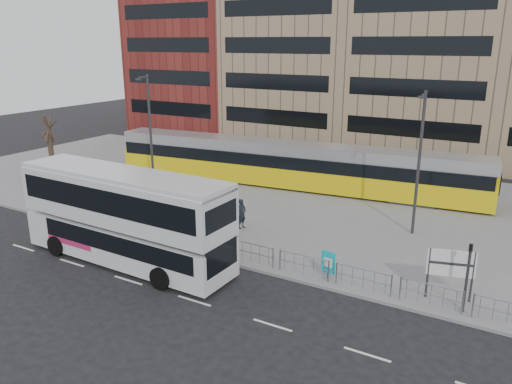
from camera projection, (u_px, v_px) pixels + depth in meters
The scene contains 16 objects.
ground at pixel (209, 259), 26.67m from camera, with size 120.00×120.00×0.00m, color black.
plaza at pixel (304, 199), 36.58m from camera, with size 64.00×24.00×0.15m, color slate.
kerb at pixel (210, 258), 26.69m from camera, with size 64.00×0.25×0.17m, color gray.
building_row at pixel (414, 23), 50.56m from camera, with size 70.40×18.40×31.20m.
pedestrian_barrier at pixel (246, 247), 25.84m from camera, with size 32.07×0.07×1.10m.
road_markings at pixel (177, 295), 22.87m from camera, with size 62.00×0.12×0.01m, color white.
double_decker_bus at pixel (124, 214), 25.64m from camera, with size 12.29×3.35×4.89m.
tram at pixel (290, 165), 39.13m from camera, with size 29.88×5.97×3.51m.
station_sign at pixel (451, 266), 21.78m from camera, with size 1.99×0.64×2.35m.
ad_panel at pixel (328, 263), 23.97m from camera, with size 0.75×0.18×1.41m.
pedestrian at pixel (242, 214), 30.46m from camera, with size 0.68×0.45×1.86m, color black.
traffic_light_west at pixel (182, 211), 27.73m from camera, with size 0.21×0.24×3.10m.
traffic_light_east at pixel (468, 269), 20.66m from camera, with size 0.17×0.20×3.10m.
lamp_post_west at pixel (150, 132), 35.84m from camera, with size 0.45×1.04×8.84m.
lamp_post_east at pixel (419, 159), 28.52m from camera, with size 0.45×1.04×8.44m.
bare_tree at pixel (46, 113), 41.32m from camera, with size 3.93×3.93×7.14m.
Camera 1 is at (14.44, -19.92, 11.18)m, focal length 35.00 mm.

